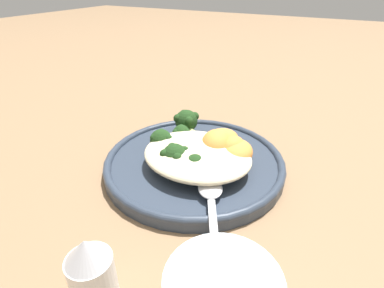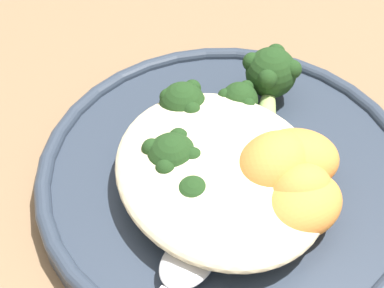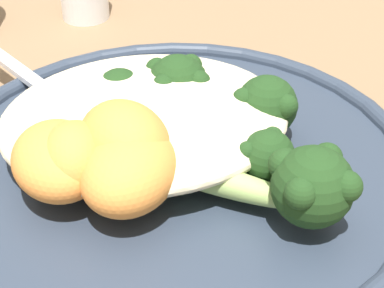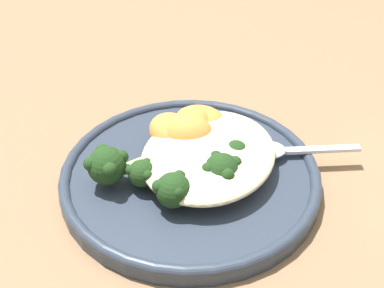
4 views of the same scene
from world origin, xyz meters
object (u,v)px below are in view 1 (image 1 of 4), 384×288
Objects in this scene: broccoli_stalk_4 at (199,160)px; spoon at (211,194)px; broccoli_stalk_0 at (189,125)px; sweet_potato_chunk_0 at (221,141)px; broccoli_stalk_3 at (179,155)px; sweet_potato_chunk_1 at (216,144)px; sweet_potato_chunk_3 at (233,148)px; salt_shaker at (92,276)px; plate at (194,162)px; sweet_potato_chunk_2 at (237,152)px; quinoa_mound at (199,155)px; broccoli_stalk_1 at (188,137)px; broccoli_stalk_2 at (169,142)px.

broccoli_stalk_4 reaches higher than spoon.
sweet_potato_chunk_0 is (-0.07, 0.03, 0.00)m from broccoli_stalk_0.
sweet_potato_chunk_1 is (-0.04, -0.05, 0.00)m from broccoli_stalk_3.
sweet_potato_chunk_3 is 0.26m from salt_shaker.
sweet_potato_chunk_0 is 1.04× the size of sweet_potato_chunk_1.
broccoli_stalk_0 is 1.85× the size of sweet_potato_chunk_0.
sweet_potato_chunk_2 reaches higher than plate.
quinoa_mound is 2.85× the size of sweet_potato_chunk_1.
salt_shaker is at bearing 96.47° from plate.
sweet_potato_chunk_1 reaches higher than broccoli_stalk_1.
broccoli_stalk_0 is 0.31m from salt_shaker.
broccoli_stalk_0 reaches higher than broccoli_stalk_4.
broccoli_stalk_0 is at bearing -154.67° from broccoli_stalk_4.
sweet_potato_chunk_1 is (-0.01, -0.04, 0.01)m from broccoli_stalk_4.
broccoli_stalk_3 is (0.02, 0.02, 0.00)m from quinoa_mound.
sweet_potato_chunk_1 reaches higher than plate.
sweet_potato_chunk_2 is at bearing 152.17° from sweet_potato_chunk_3.
broccoli_stalk_2 is (0.04, 0.00, 0.03)m from plate.
broccoli_stalk_1 is 0.09m from sweet_potato_chunk_2.
sweet_potato_chunk_3 reaches higher than broccoli_stalk_2.
broccoli_stalk_2 is at bearing 27.49° from sweet_potato_chunk_0.
broccoli_stalk_3 is 0.08m from sweet_potato_chunk_3.
broccoli_stalk_4 is 0.07m from spoon.
broccoli_stalk_1 is 1.34× the size of sweet_potato_chunk_0.
broccoli_stalk_0 reaches higher than broccoli_stalk_1.
broccoli_stalk_0 is 1.29× the size of salt_shaker.
broccoli_stalk_1 is 0.07m from broccoli_stalk_4.
sweet_potato_chunk_1 is 0.47× the size of spoon.
broccoli_stalk_1 is at bearing -8.83° from sweet_potato_chunk_2.
plate is at bearing -43.23° from quinoa_mound.
sweet_potato_chunk_1 is (-0.01, -0.03, 0.01)m from quinoa_mound.
quinoa_mound is at bearing 42.01° from sweet_potato_chunk_3.
quinoa_mound is 0.22m from salt_shaker.
sweet_potato_chunk_1 is 0.03m from sweet_potato_chunk_3.
broccoli_stalk_1 is 1.35× the size of sweet_potato_chunk_2.
spoon is at bearing 95.64° from sweet_potato_chunk_3.
spoon is at bearing 130.00° from plate.
broccoli_stalk_3 reaches higher than plate.
spoon is (-0.00, 0.09, -0.01)m from sweet_potato_chunk_2.
plate is at bearing -168.27° from spoon.
broccoli_stalk_4 is at bearing -167.64° from spoon.
broccoli_stalk_2 is 0.08m from sweet_potato_chunk_0.
salt_shaker is (0.00, 0.27, 0.00)m from sweet_potato_chunk_0.
sweet_potato_chunk_0 is 0.48× the size of spoon.
broccoli_stalk_3 is 1.55× the size of sweet_potato_chunk_2.
sweet_potato_chunk_0 is at bearing -90.35° from salt_shaker.
broccoli_stalk_1 is at bearing -13.60° from sweet_potato_chunk_1.
salt_shaker reaches higher than plate.
spoon is at bearing -102.36° from salt_shaker.
spoon is (-0.09, 0.10, -0.01)m from broccoli_stalk_1.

